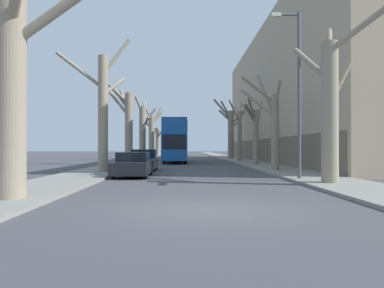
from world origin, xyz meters
name	(u,v)px	position (x,y,z in m)	size (l,w,h in m)	color
ground_plane	(206,210)	(0.00, 0.00, 0.00)	(300.00, 300.00, 0.00)	#424247
sidewalk_left	(149,157)	(-6.12, 50.00, 0.06)	(3.29, 120.00, 0.12)	gray
sidewalk_right	(226,157)	(6.12, 50.00, 0.06)	(3.29, 120.00, 0.12)	gray
building_facade_right	(303,96)	(12.75, 31.79, 7.33)	(10.08, 45.95, 14.69)	tan
street_tree_left_0	(9,70)	(-5.67, 1.33, 3.86)	(4.40, 2.04, 7.89)	gray
street_tree_left_1	(103,109)	(-5.58, 13.39, 3.99)	(4.54, 2.14, 8.44)	gray
street_tree_left_2	(127,121)	(-5.96, 25.29, 4.04)	(2.95, 3.58, 8.17)	gray
street_tree_left_3	(143,130)	(-5.73, 36.86, 3.80)	(2.68, 4.79, 7.93)	gray
street_tree_left_4	(152,134)	(-5.73, 49.43, 3.80)	(3.41, 1.56, 8.37)	gray
street_tree_left_5	(157,140)	(-5.61, 60.63, 3.06)	(2.56, 3.88, 6.85)	gray
street_tree_right_0	(331,101)	(5.72, 6.16, 3.57)	(3.58, 4.52, 7.68)	gray
street_tree_right_1	(273,125)	(5.37, 15.36, 3.12)	(2.63, 2.52, 6.79)	gray
street_tree_right_2	(255,133)	(5.72, 23.34, 2.91)	(2.35, 3.28, 6.08)	gray
street_tree_right_3	(240,132)	(5.70, 32.56, 3.40)	(2.69, 4.01, 6.92)	gray
street_tree_right_4	(231,131)	(5.68, 40.60, 3.86)	(4.94, 2.38, 8.19)	gray
double_decker_bus	(176,139)	(-1.52, 31.21, 2.54)	(2.50, 11.82, 4.49)	#19519E
parked_car_0	(133,165)	(-3.38, 11.04, 0.65)	(1.88, 4.43, 1.35)	black
parked_car_1	(144,161)	(-3.38, 16.39, 0.69)	(1.75, 3.91, 1.48)	#4C5156
lamp_post	(297,87)	(4.87, 8.21, 4.54)	(1.40, 0.20, 8.15)	#4C4F54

